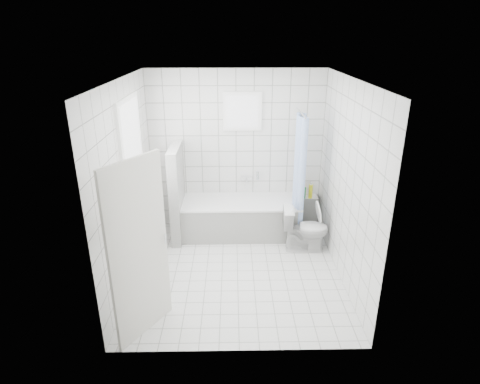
{
  "coord_description": "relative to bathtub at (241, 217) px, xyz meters",
  "views": [
    {
      "loc": [
        -0.05,
        -4.78,
        3.13
      ],
      "look_at": [
        0.04,
        0.35,
        1.05
      ],
      "focal_mm": 30.0,
      "sensor_mm": 36.0,
      "label": 1
    }
  ],
  "objects": [
    {
      "name": "door",
      "position": [
        -1.1,
        -2.27,
        0.71
      ],
      "size": [
        0.47,
        0.7,
        2.0
      ],
      "primitive_type": "cube",
      "rotation": [
        0.0,
        0.0,
        -0.57
      ],
      "color": "silver",
      "rests_on": "ground"
    },
    {
      "name": "window_left",
      "position": [
        -1.43,
        -0.82,
        1.31
      ],
      "size": [
        0.01,
        0.9,
        1.4
      ],
      "primitive_type": "cube",
      "color": "white",
      "rests_on": "wall_left"
    },
    {
      "name": "window_sill",
      "position": [
        -1.38,
        -0.82,
        0.57
      ],
      "size": [
        0.18,
        1.02,
        0.08
      ],
      "primitive_type": "cube",
      "color": "white",
      "rests_on": "wall_left"
    },
    {
      "name": "wall_right",
      "position": [
        1.33,
        -1.12,
        1.01
      ],
      "size": [
        0.02,
        3.0,
        2.6
      ],
      "primitive_type": "cube",
      "color": "white",
      "rests_on": "ground"
    },
    {
      "name": "sill_bottles",
      "position": [
        -1.37,
        -0.88,
        0.74
      ],
      "size": [
        0.17,
        0.79,
        0.31
      ],
      "color": "#E358A5",
      "rests_on": "window_sill"
    },
    {
      "name": "window_back",
      "position": [
        0.03,
        0.33,
        1.66
      ],
      "size": [
        0.5,
        0.01,
        0.5
      ],
      "primitive_type": "cube",
      "color": "white",
      "rests_on": "wall_back"
    },
    {
      "name": "ceiling",
      "position": [
        -0.07,
        -1.12,
        2.31
      ],
      "size": [
        3.0,
        3.0,
        0.0
      ],
      "primitive_type": "plane",
      "rotation": [
        3.14,
        0.0,
        0.0
      ],
      "color": "white",
      "rests_on": "ground"
    },
    {
      "name": "tiled_ledge",
      "position": [
        1.08,
        0.25,
        -0.02
      ],
      "size": [
        0.4,
        0.24,
        0.55
      ],
      "primitive_type": "cube",
      "color": "white",
      "rests_on": "ground"
    },
    {
      "name": "wall_back",
      "position": [
        -0.07,
        0.38,
        1.01
      ],
      "size": [
        2.8,
        0.02,
        2.6
      ],
      "primitive_type": "cube",
      "color": "white",
      "rests_on": "ground"
    },
    {
      "name": "shower_curtain",
      "position": [
        0.88,
        -0.16,
        0.81
      ],
      "size": [
        0.14,
        0.48,
        1.78
      ],
      "primitive_type": null,
      "color": "#4B7CDE",
      "rests_on": "curtain_rod"
    },
    {
      "name": "curtain_rod",
      "position": [
        0.88,
        -0.02,
        1.71
      ],
      "size": [
        0.02,
        0.8,
        0.02
      ],
      "primitive_type": "cylinder",
      "rotation": [
        1.57,
        0.0,
        0.0
      ],
      "color": "silver",
      "rests_on": "wall_back"
    },
    {
      "name": "wall_left",
      "position": [
        -1.47,
        -1.12,
        1.01
      ],
      "size": [
        0.02,
        3.0,
        2.6
      ],
      "primitive_type": "cube",
      "color": "white",
      "rests_on": "ground"
    },
    {
      "name": "partition_wall",
      "position": [
        -1.0,
        -0.05,
        0.46
      ],
      "size": [
        0.15,
        0.85,
        1.5
      ],
      "primitive_type": "cube",
      "color": "white",
      "rests_on": "ground"
    },
    {
      "name": "bathtub",
      "position": [
        0.0,
        0.0,
        0.0
      ],
      "size": [
        1.88,
        0.77,
        0.58
      ],
      "color": "white",
      "rests_on": "ground"
    },
    {
      "name": "toilet",
      "position": [
        0.96,
        -0.53,
        0.05
      ],
      "size": [
        0.7,
        0.43,
        0.69
      ],
      "primitive_type": "imported",
      "rotation": [
        0.0,
        0.0,
        1.5
      ],
      "color": "white",
      "rests_on": "ground"
    },
    {
      "name": "ledge_bottles",
      "position": [
        1.08,
        0.21,
        0.37
      ],
      "size": [
        0.18,
        0.18,
        0.23
      ],
      "color": "red",
      "rests_on": "tiled_ledge"
    },
    {
      "name": "ground",
      "position": [
        -0.07,
        -1.12,
        -0.29
      ],
      "size": [
        3.0,
        3.0,
        0.0
      ],
      "primitive_type": "plane",
      "color": "white",
      "rests_on": "ground"
    },
    {
      "name": "tub_faucet",
      "position": [
        0.1,
        0.33,
        0.56
      ],
      "size": [
        0.18,
        0.06,
        0.06
      ],
      "primitive_type": "cube",
      "color": "silver",
      "rests_on": "wall_back"
    },
    {
      "name": "wall_front",
      "position": [
        -0.07,
        -2.62,
        1.01
      ],
      "size": [
        2.8,
        0.02,
        2.6
      ],
      "primitive_type": "cube",
      "color": "white",
      "rests_on": "ground"
    }
  ]
}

